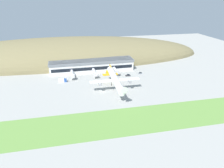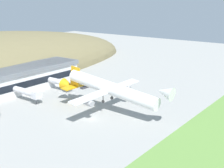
% 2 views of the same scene
% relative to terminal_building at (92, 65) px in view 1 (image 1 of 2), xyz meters
% --- Properties ---
extents(ground_plane, '(432.22, 432.22, 0.00)m').
position_rel_terminal_building_xyz_m(ground_plane, '(1.21, -48.59, -5.97)').
color(ground_plane, '#9E9E99').
extents(grass_strip_foreground, '(389.00, 28.75, 0.08)m').
position_rel_terminal_building_xyz_m(grass_strip_foreground, '(1.21, -90.58, -5.93)').
color(grass_strip_foreground, '#669342').
rests_on(grass_strip_foreground, ground_plane).
extents(hill_backdrop, '(316.21, 85.56, 47.96)m').
position_rel_terminal_building_xyz_m(hill_backdrop, '(-26.79, 43.90, -5.97)').
color(hill_backdrop, olive).
rests_on(hill_backdrop, ground_plane).
extents(terminal_building, '(77.19, 16.11, 10.53)m').
position_rel_terminal_building_xyz_m(terminal_building, '(0.00, 0.00, 0.00)').
color(terminal_building, silver).
rests_on(terminal_building, ground_plane).
extents(jetway_0, '(3.38, 14.65, 5.43)m').
position_rel_terminal_building_xyz_m(jetway_0, '(-18.85, -15.63, -1.98)').
color(jetway_0, silver).
rests_on(jetway_0, ground_plane).
extents(jetway_1, '(3.38, 15.18, 5.43)m').
position_rel_terminal_building_xyz_m(jetway_1, '(0.24, -15.91, -1.98)').
color(jetway_1, silver).
rests_on(jetway_1, ground_plane).
extents(jetway_2, '(3.38, 13.29, 5.43)m').
position_rel_terminal_building_xyz_m(jetway_2, '(19.34, -14.91, -1.98)').
color(jetway_2, silver).
rests_on(jetway_2, ground_plane).
extents(cargo_airplane, '(37.06, 49.16, 11.15)m').
position_rel_terminal_building_xyz_m(cargo_airplane, '(10.53, -49.36, 3.12)').
color(cargo_airplane, white).
extents(service_car_0, '(4.50, 2.00, 1.65)m').
position_rel_terminal_building_xyz_m(service_car_0, '(28.94, -20.58, -5.29)').
color(service_car_0, '#333338').
rests_on(service_car_0, ground_plane).
extents(service_car_1, '(4.56, 2.14, 1.63)m').
position_rel_terminal_building_xyz_m(service_car_1, '(41.27, -18.20, -5.30)').
color(service_car_1, '#999EA3').
rests_on(service_car_1, ground_plane).
extents(fuel_truck, '(6.58, 2.93, 2.99)m').
position_rel_terminal_building_xyz_m(fuel_truck, '(-27.26, -22.45, -4.54)').
color(fuel_truck, '#264C99').
rests_on(fuel_truck, ground_plane).
extents(traffic_cone_0, '(0.52, 0.52, 0.58)m').
position_rel_terminal_building_xyz_m(traffic_cone_0, '(15.14, -36.30, -5.69)').
color(traffic_cone_0, orange).
rests_on(traffic_cone_0, ground_plane).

